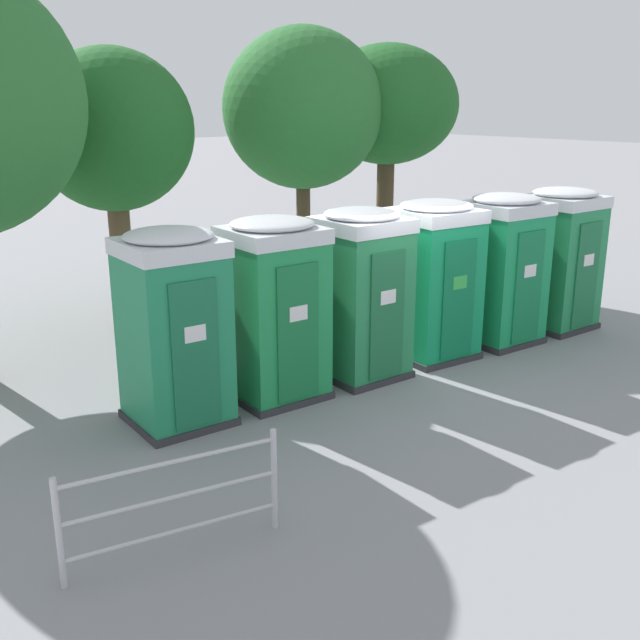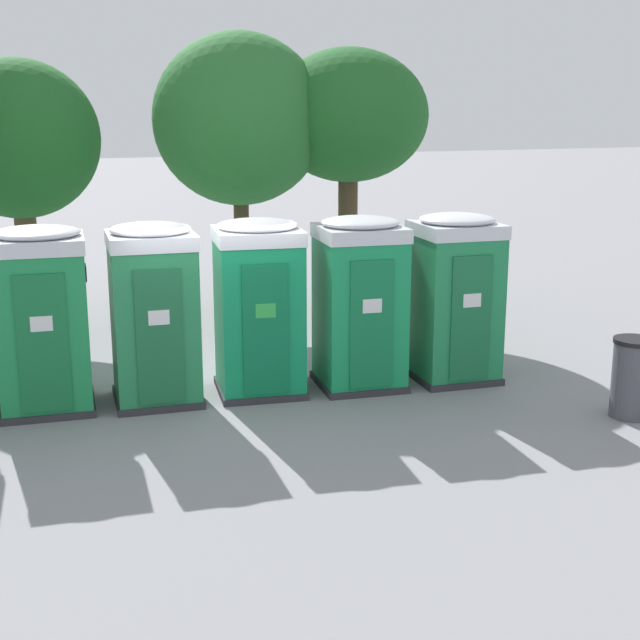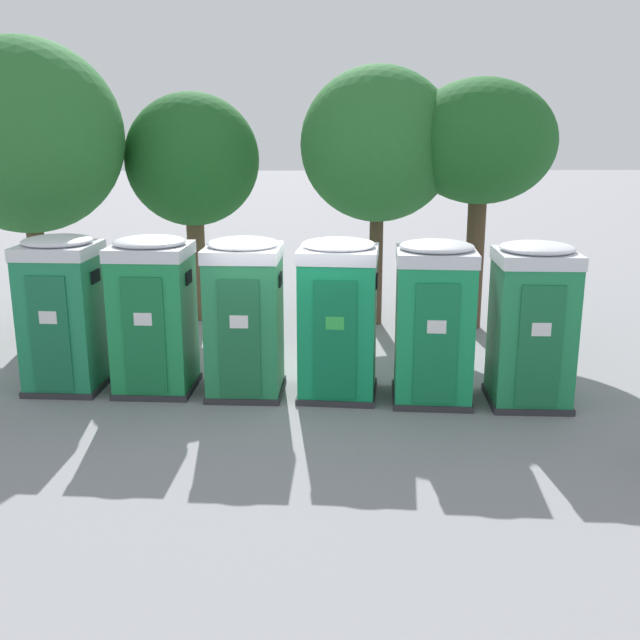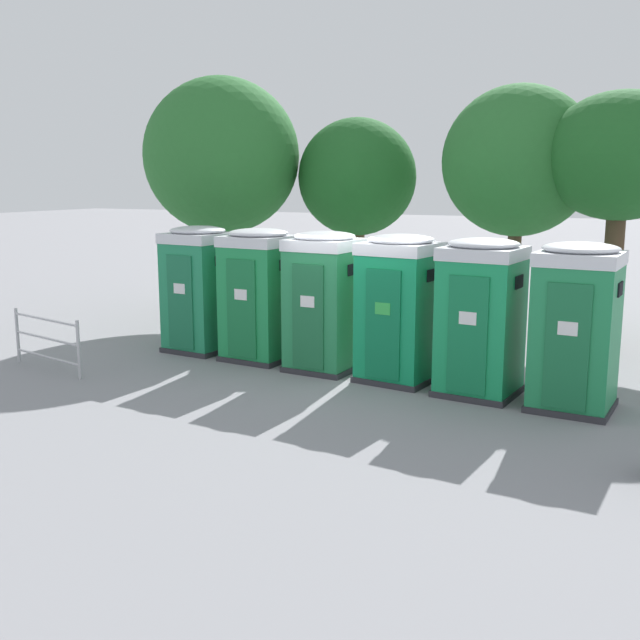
{
  "view_description": "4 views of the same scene",
  "coord_description": "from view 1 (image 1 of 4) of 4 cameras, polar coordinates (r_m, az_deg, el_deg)",
  "views": [
    {
      "loc": [
        -8.27,
        -7.77,
        4.07
      ],
      "look_at": [
        -1.52,
        -0.09,
        1.0
      ],
      "focal_mm": 42.0,
      "sensor_mm": 36.0,
      "label": 1
    },
    {
      "loc": [
        -2.95,
        -12.23,
        4.1
      ],
      "look_at": [
        1.6,
        -0.44,
        1.04
      ],
      "focal_mm": 50.0,
      "sensor_mm": 36.0,
      "label": 2
    },
    {
      "loc": [
        0.09,
        -11.68,
        4.24
      ],
      "look_at": [
        0.43,
        -0.31,
        1.25
      ],
      "focal_mm": 42.0,
      "sensor_mm": 36.0,
      "label": 3
    },
    {
      "loc": [
        4.91,
        -12.29,
        3.44
      ],
      "look_at": [
        -0.85,
        -0.17,
        0.92
      ],
      "focal_mm": 42.0,
      "sensor_mm": 36.0,
      "label": 4
    }
  ],
  "objects": [
    {
      "name": "portapotty_0",
      "position": [
        9.58,
        -11.07,
        -0.54
      ],
      "size": [
        1.29,
        1.3,
        2.54
      ],
      "color": "#2D2D33",
      "rests_on": "ground"
    },
    {
      "name": "portapotty_1",
      "position": [
        10.25,
        -3.54,
        0.89
      ],
      "size": [
        1.33,
        1.3,
        2.54
      ],
      "color": "#2D2D33",
      "rests_on": "ground"
    },
    {
      "name": "ground_plane",
      "position": [
        12.06,
        5.13,
        -3.11
      ],
      "size": [
        120.0,
        120.0,
        0.0
      ],
      "primitive_type": "plane",
      "color": "gray"
    },
    {
      "name": "portapotty_4",
      "position": [
        13.01,
        13.69,
        3.84
      ],
      "size": [
        1.34,
        1.32,
        2.54
      ],
      "color": "#2D2D33",
      "rests_on": "ground"
    },
    {
      "name": "street_tree_2",
      "position": [
        16.71,
        5.15,
        15.88
      ],
      "size": [
        3.04,
        3.04,
        5.16
      ],
      "color": "#4C3826",
      "rests_on": "ground"
    },
    {
      "name": "portapotty_2",
      "position": [
        11.05,
        3.15,
        2.05
      ],
      "size": [
        1.28,
        1.28,
        2.54
      ],
      "color": "#2D2D33",
      "rests_on": "ground"
    },
    {
      "name": "street_tree_3",
      "position": [
        15.59,
        -1.33,
        15.74
      ],
      "size": [
        3.22,
        3.22,
        5.42
      ],
      "color": "#4C3826",
      "rests_on": "ground"
    },
    {
      "name": "portapotty_5",
      "position": [
        14.14,
        17.78,
        4.51
      ],
      "size": [
        1.29,
        1.28,
        2.54
      ],
      "color": "#2D2D33",
      "rests_on": "ground"
    },
    {
      "name": "portapotty_3",
      "position": [
        12.02,
        8.65,
        3.09
      ],
      "size": [
        1.38,
        1.35,
        2.54
      ],
      "color": "#2D2D33",
      "rests_on": "ground"
    },
    {
      "name": "street_tree_1",
      "position": [
        13.87,
        -15.55,
        13.62
      ],
      "size": [
        2.84,
        2.84,
        4.91
      ],
      "color": "brown",
      "rests_on": "ground"
    },
    {
      "name": "event_barrier",
      "position": [
        7.07,
        -11.11,
        -13.35
      ],
      "size": [
        2.01,
        0.52,
        1.05
      ],
      "color": "#B7B7BC",
      "rests_on": "ground"
    }
  ]
}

